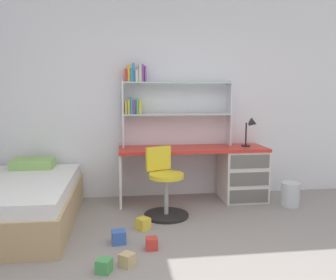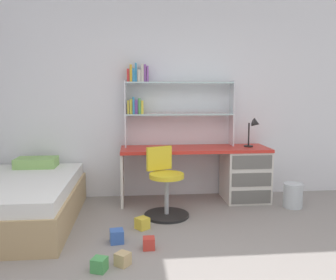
{
  "view_description": "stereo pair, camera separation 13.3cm",
  "coord_description": "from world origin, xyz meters",
  "px_view_note": "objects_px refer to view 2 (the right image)",
  "views": [
    {
      "loc": [
        -0.66,
        -2.19,
        1.42
      ],
      "look_at": [
        -0.16,
        1.63,
        0.91
      ],
      "focal_mm": 37.97,
      "sensor_mm": 36.0,
      "label": 1
    },
    {
      "loc": [
        -0.53,
        -2.2,
        1.42
      ],
      "look_at": [
        -0.16,
        1.63,
        0.91
      ],
      "focal_mm": 37.97,
      "sensor_mm": 36.0,
      "label": 2
    }
  ],
  "objects_px": {
    "desk": "(232,171)",
    "toy_block_green_0": "(99,265)",
    "toy_block_blue_4": "(117,236)",
    "desk_lamp": "(254,128)",
    "bed_platform": "(22,201)",
    "toy_block_red_2": "(149,243)",
    "toy_block_yellow_3": "(142,223)",
    "swivel_chair": "(165,189)",
    "bookshelf_hutch": "(163,98)",
    "waste_bin": "(293,195)",
    "toy_block_natural_1": "(123,259)"
  },
  "relations": [
    {
      "from": "toy_block_red_2",
      "to": "bed_platform",
      "type": "bearing_deg",
      "value": 149.38
    },
    {
      "from": "toy_block_green_0",
      "to": "swivel_chair",
      "type": "bearing_deg",
      "value": 62.92
    },
    {
      "from": "waste_bin",
      "to": "toy_block_yellow_3",
      "type": "xyz_separation_m",
      "value": [
        -1.9,
        -0.54,
        -0.09
      ]
    },
    {
      "from": "desk_lamp",
      "to": "bed_platform",
      "type": "bearing_deg",
      "value": -168.18
    },
    {
      "from": "bookshelf_hutch",
      "to": "toy_block_red_2",
      "type": "distance_m",
      "value": 2.08
    },
    {
      "from": "toy_block_red_2",
      "to": "toy_block_blue_4",
      "type": "height_order",
      "value": "toy_block_blue_4"
    },
    {
      "from": "swivel_chair",
      "to": "toy_block_natural_1",
      "type": "height_order",
      "value": "swivel_chair"
    },
    {
      "from": "waste_bin",
      "to": "swivel_chair",
      "type": "bearing_deg",
      "value": -174.63
    },
    {
      "from": "toy_block_blue_4",
      "to": "desk_lamp",
      "type": "bearing_deg",
      "value": 35.07
    },
    {
      "from": "swivel_chair",
      "to": "toy_block_blue_4",
      "type": "xyz_separation_m",
      "value": [
        -0.53,
        -0.71,
        -0.25
      ]
    },
    {
      "from": "toy_block_blue_4",
      "to": "bookshelf_hutch",
      "type": "bearing_deg",
      "value": 68.45
    },
    {
      "from": "bookshelf_hutch",
      "to": "swivel_chair",
      "type": "relative_size",
      "value": 1.82
    },
    {
      "from": "swivel_chair",
      "to": "bed_platform",
      "type": "height_order",
      "value": "swivel_chair"
    },
    {
      "from": "toy_block_yellow_3",
      "to": "waste_bin",
      "type": "bearing_deg",
      "value": 15.85
    },
    {
      "from": "bed_platform",
      "to": "bookshelf_hutch",
      "type": "bearing_deg",
      "value": 25.78
    },
    {
      "from": "toy_block_natural_1",
      "to": "toy_block_yellow_3",
      "type": "relative_size",
      "value": 0.89
    },
    {
      "from": "swivel_chair",
      "to": "bookshelf_hutch",
      "type": "bearing_deg",
      "value": 87.36
    },
    {
      "from": "waste_bin",
      "to": "toy_block_blue_4",
      "type": "height_order",
      "value": "waste_bin"
    },
    {
      "from": "waste_bin",
      "to": "desk",
      "type": "bearing_deg",
      "value": 150.32
    },
    {
      "from": "desk_lamp",
      "to": "toy_block_red_2",
      "type": "relative_size",
      "value": 3.54
    },
    {
      "from": "toy_block_yellow_3",
      "to": "swivel_chair",
      "type": "bearing_deg",
      "value": 54.24
    },
    {
      "from": "toy_block_green_0",
      "to": "bookshelf_hutch",
      "type": "bearing_deg",
      "value": 71.05
    },
    {
      "from": "bookshelf_hutch",
      "to": "desk",
      "type": "bearing_deg",
      "value": -10.78
    },
    {
      "from": "bookshelf_hutch",
      "to": "bed_platform",
      "type": "distance_m",
      "value": 2.12
    },
    {
      "from": "bookshelf_hutch",
      "to": "toy_block_natural_1",
      "type": "bearing_deg",
      "value": -104.63
    },
    {
      "from": "swivel_chair",
      "to": "toy_block_green_0",
      "type": "xyz_separation_m",
      "value": [
        -0.64,
        -1.26,
        -0.26
      ]
    },
    {
      "from": "toy_block_natural_1",
      "to": "desk_lamp",
      "type": "bearing_deg",
      "value": 45.17
    },
    {
      "from": "swivel_chair",
      "to": "desk_lamp",
      "type": "bearing_deg",
      "value": 22.87
    },
    {
      "from": "bed_platform",
      "to": "toy_block_blue_4",
      "type": "bearing_deg",
      "value": -30.99
    },
    {
      "from": "waste_bin",
      "to": "toy_block_yellow_3",
      "type": "bearing_deg",
      "value": -164.15
    },
    {
      "from": "swivel_chair",
      "to": "toy_block_red_2",
      "type": "distance_m",
      "value": 0.95
    },
    {
      "from": "toy_block_green_0",
      "to": "toy_block_red_2",
      "type": "xyz_separation_m",
      "value": [
        0.41,
        0.38,
        -0.0
      ]
    },
    {
      "from": "swivel_chair",
      "to": "bed_platform",
      "type": "relative_size",
      "value": 0.43
    },
    {
      "from": "waste_bin",
      "to": "toy_block_red_2",
      "type": "distance_m",
      "value": 2.12
    },
    {
      "from": "desk",
      "to": "toy_block_yellow_3",
      "type": "xyz_separation_m",
      "value": [
        -1.22,
        -0.92,
        -0.34
      ]
    },
    {
      "from": "desk_lamp",
      "to": "swivel_chair",
      "type": "xyz_separation_m",
      "value": [
        -1.22,
        -0.51,
        -0.65
      ]
    },
    {
      "from": "desk_lamp",
      "to": "toy_block_red_2",
      "type": "height_order",
      "value": "desk_lamp"
    },
    {
      "from": "toy_block_blue_4",
      "to": "toy_block_red_2",
      "type": "bearing_deg",
      "value": -29.29
    },
    {
      "from": "waste_bin",
      "to": "toy_block_blue_4",
      "type": "xyz_separation_m",
      "value": [
        -2.15,
        -0.86,
        -0.09
      ]
    },
    {
      "from": "bed_platform",
      "to": "toy_block_green_0",
      "type": "distance_m",
      "value": 1.53
    },
    {
      "from": "toy_block_natural_1",
      "to": "toy_block_blue_4",
      "type": "xyz_separation_m",
      "value": [
        -0.07,
        0.46,
        0.01
      ]
    },
    {
      "from": "desk",
      "to": "toy_block_green_0",
      "type": "xyz_separation_m",
      "value": [
        -1.58,
        -1.79,
        -0.34
      ]
    },
    {
      "from": "bed_platform",
      "to": "toy_block_yellow_3",
      "type": "bearing_deg",
      "value": -13.34
    },
    {
      "from": "desk",
      "to": "toy_block_natural_1",
      "type": "distance_m",
      "value": 2.24
    },
    {
      "from": "desk_lamp",
      "to": "swivel_chair",
      "type": "bearing_deg",
      "value": -157.13
    },
    {
      "from": "desk_lamp",
      "to": "toy_block_blue_4",
      "type": "distance_m",
      "value": 2.32
    },
    {
      "from": "waste_bin",
      "to": "toy_block_yellow_3",
      "type": "relative_size",
      "value": 2.5
    },
    {
      "from": "waste_bin",
      "to": "toy_block_blue_4",
      "type": "relative_size",
      "value": 2.39
    },
    {
      "from": "swivel_chair",
      "to": "waste_bin",
      "type": "bearing_deg",
      "value": 5.37
    },
    {
      "from": "bed_platform",
      "to": "toy_block_blue_4",
      "type": "height_order",
      "value": "bed_platform"
    }
  ]
}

